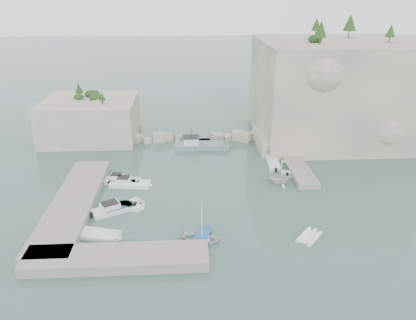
{
  "coord_description": "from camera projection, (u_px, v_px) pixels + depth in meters",
  "views": [
    {
      "loc": [
        -2.86,
        -45.8,
        24.9
      ],
      "look_at": [
        0.0,
        6.0,
        3.0
      ],
      "focal_mm": 35.0,
      "sensor_mm": 36.0,
      "label": 1
    }
  ],
  "objects": [
    {
      "name": "outcrop_west",
      "position": [
        91.0,
        119.0,
        72.58
      ],
      "size": [
        16.0,
        14.0,
        7.0
      ],
      "primitive_type": "cube",
      "color": "beige",
      "rests_on": "ground"
    },
    {
      "name": "ledge_east",
      "position": [
        295.0,
        164.0,
        61.69
      ],
      "size": [
        3.0,
        16.0,
        0.8
      ],
      "primitive_type": "cube",
      "color": "#9E9689",
      "rests_on": "ground"
    },
    {
      "name": "tender_east_a",
      "position": [
        279.0,
        183.0,
        56.34
      ],
      "size": [
        3.88,
        3.39,
        1.97
      ],
      "primitive_type": "imported",
      "rotation": [
        0.0,
        0.0,
        1.61
      ],
      "color": "silver",
      "rests_on": "ground"
    },
    {
      "name": "tender_east_b",
      "position": [
        287.0,
        170.0,
        60.48
      ],
      "size": [
        2.78,
        5.28,
        0.7
      ],
      "primitive_type": null,
      "rotation": [
        0.0,
        0.0,
        1.35
      ],
      "color": "white",
      "rests_on": "ground"
    },
    {
      "name": "breakwater",
      "position": [
        197.0,
        137.0,
        71.87
      ],
      "size": [
        28.0,
        3.0,
        1.4
      ],
      "primitive_type": "cube",
      "color": "beige",
      "rests_on": "ground"
    },
    {
      "name": "vegetation",
      "position": [
        307.0,
        34.0,
        68.34
      ],
      "size": [
        53.48,
        13.88,
        13.4
      ],
      "color": "#1E4219",
      "rests_on": "ground"
    },
    {
      "name": "rowboat",
      "position": [
        202.0,
        240.0,
        43.56
      ],
      "size": [
        5.15,
        4.31,
        0.92
      ],
      "primitive_type": "imported",
      "rotation": [
        0.0,
        0.0,
        1.27
      ],
      "color": "white",
      "rests_on": "ground"
    },
    {
      "name": "cliff_east",
      "position": [
        334.0,
        91.0,
        70.98
      ],
      "size": [
        26.0,
        22.0,
        17.0
      ],
      "primitive_type": "cube",
      "color": "beige",
      "rests_on": "ground"
    },
    {
      "name": "motorboat_c",
      "position": [
        126.0,
        208.0,
        50.06
      ],
      "size": [
        4.58,
        2.72,
        0.7
      ],
      "primitive_type": null,
      "rotation": [
        0.0,
        0.0,
        -0.29
      ],
      "color": "white",
      "rests_on": "ground"
    },
    {
      "name": "motorboat_b",
      "position": [
        130.0,
        186.0,
        55.59
      ],
      "size": [
        6.14,
        2.6,
        1.4
      ],
      "primitive_type": null,
      "rotation": [
        0.0,
        0.0,
        -0.11
      ],
      "color": "white",
      "rests_on": "ground"
    },
    {
      "name": "tender_east_c",
      "position": [
        273.0,
        165.0,
        62.16
      ],
      "size": [
        1.99,
        5.45,
        0.7
      ],
      "primitive_type": null,
      "rotation": [
        0.0,
        0.0,
        1.52
      ],
      "color": "white",
      "rests_on": "ground"
    },
    {
      "name": "motorboat_d",
      "position": [
        118.0,
        210.0,
        49.47
      ],
      "size": [
        7.01,
        5.07,
        1.4
      ],
      "primitive_type": null,
      "rotation": [
        0.0,
        0.0,
        0.5
      ],
      "color": "white",
      "rests_on": "ground"
    },
    {
      "name": "cliff_terrace",
      "position": [
        281.0,
        140.0,
        68.69
      ],
      "size": [
        8.0,
        10.0,
        2.5
      ],
      "primitive_type": "cube",
      "color": "beige",
      "rests_on": "ground"
    },
    {
      "name": "work_boat",
      "position": [
        202.0,
        148.0,
        68.85
      ],
      "size": [
        10.04,
        3.19,
        2.2
      ],
      "primitive_type": null,
      "rotation": [
        0.0,
        0.0,
        -0.02
      ],
      "color": "slate",
      "rests_on": "ground"
    },
    {
      "name": "motorboat_a",
      "position": [
        122.0,
        183.0,
        56.5
      ],
      "size": [
        5.65,
        2.33,
        1.4
      ],
      "primitive_type": null,
      "rotation": [
        0.0,
        0.0,
        -0.13
      ],
      "color": "silver",
      "rests_on": "ground"
    },
    {
      "name": "rowboat_mast",
      "position": [
        202.0,
        220.0,
        42.56
      ],
      "size": [
        0.1,
        0.1,
        4.2
      ],
      "primitive_type": "cylinder",
      "color": "white",
      "rests_on": "rowboat"
    },
    {
      "name": "tender_east_d",
      "position": [
        274.0,
        156.0,
        65.39
      ],
      "size": [
        5.0,
        2.65,
        1.83
      ],
      "primitive_type": "imported",
      "rotation": [
        0.0,
        0.0,
        1.76
      ],
      "color": "silver",
      "rests_on": "ground"
    },
    {
      "name": "motorboat_e",
      "position": [
        100.0,
        237.0,
        44.11
      ],
      "size": [
        5.11,
        3.18,
        0.7
      ],
      "primitive_type": null,
      "rotation": [
        0.0,
        0.0,
        -0.28
      ],
      "color": "white",
      "rests_on": "ground"
    },
    {
      "name": "quay_west",
      "position": [
        74.0,
        203.0,
        49.96
      ],
      "size": [
        5.0,
        24.0,
        1.1
      ],
      "primitive_type": "cube",
      "color": "#9E9689",
      "rests_on": "ground"
    },
    {
      "name": "inflatable_dinghy",
      "position": [
        309.0,
        238.0,
        43.91
      ],
      "size": [
        3.47,
        3.68,
        0.44
      ],
      "primitive_type": null,
      "rotation": [
        0.0,
        0.0,
        0.87
      ],
      "color": "white",
      "rests_on": "ground"
    },
    {
      "name": "ground",
      "position": [
        211.0,
        200.0,
        51.96
      ],
      "size": [
        400.0,
        400.0,
        0.0
      ],
      "primitive_type": "plane",
      "color": "#426458",
      "rests_on": "ground"
    },
    {
      "name": "quay_south",
      "position": [
        117.0,
        258.0,
        39.74
      ],
      "size": [
        18.0,
        4.0,
        1.1
      ],
      "primitive_type": "cube",
      "color": "#9E9689",
      "rests_on": "ground"
    }
  ]
}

